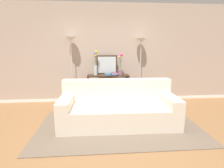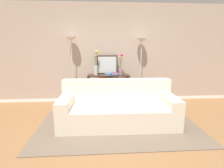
# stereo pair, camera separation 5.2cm
# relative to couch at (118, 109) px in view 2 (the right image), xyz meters

# --- Properties ---
(ground_plane) EXTENTS (16.00, 16.00, 0.02)m
(ground_plane) POSITION_rel_couch_xyz_m (-0.15, -0.68, -0.32)
(ground_plane) COLOR brown
(back_wall) EXTENTS (12.00, 0.15, 2.76)m
(back_wall) POSITION_rel_couch_xyz_m (-0.15, 1.71, 1.07)
(back_wall) COLOR white
(back_wall) RESTS_ON ground
(area_rug) EXTENTS (3.17, 1.91, 0.01)m
(area_rug) POSITION_rel_couch_xyz_m (-0.00, -0.17, -0.30)
(area_rug) COLOR brown
(area_rug) RESTS_ON ground
(couch) EXTENTS (2.35, 1.02, 0.88)m
(couch) POSITION_rel_couch_xyz_m (0.00, 0.00, 0.00)
(couch) COLOR beige
(couch) RESTS_ON ground
(console_table) EXTENTS (1.14, 0.36, 0.82)m
(console_table) POSITION_rel_couch_xyz_m (-0.12, 1.36, 0.25)
(console_table) COLOR #382619
(console_table) RESTS_ON ground
(floor_lamp_left) EXTENTS (0.28, 0.28, 1.83)m
(floor_lamp_left) POSITION_rel_couch_xyz_m (-1.11, 1.44, 1.13)
(floor_lamp_left) COLOR silver
(floor_lamp_left) RESTS_ON ground
(floor_lamp_right) EXTENTS (0.28, 0.28, 1.80)m
(floor_lamp_right) POSITION_rel_couch_xyz_m (0.79, 1.44, 1.11)
(floor_lamp_right) COLOR silver
(floor_lamp_right) RESTS_ON ground
(wall_mirror) EXTENTS (0.58, 0.02, 0.52)m
(wall_mirror) POSITION_rel_couch_xyz_m (-0.14, 1.51, 0.77)
(wall_mirror) COLOR #382619
(wall_mirror) RESTS_ON console_table
(vase_tall_flowers) EXTENTS (0.11, 0.12, 0.66)m
(vase_tall_flowers) POSITION_rel_couch_xyz_m (-0.46, 1.35, 0.76)
(vase_tall_flowers) COLOR silver
(vase_tall_flowers) RESTS_ON console_table
(vase_short_flowers) EXTENTS (0.13, 0.13, 0.57)m
(vase_short_flowers) POSITION_rel_couch_xyz_m (0.22, 1.38, 0.73)
(vase_short_flowers) COLOR gray
(vase_short_flowers) RESTS_ON console_table
(fruit_bowl) EXTENTS (0.20, 0.20, 0.07)m
(fruit_bowl) POSITION_rel_couch_xyz_m (-0.13, 1.26, 0.54)
(fruit_bowl) COLOR #4C7093
(fruit_bowl) RESTS_ON console_table
(book_stack) EXTENTS (0.20, 0.17, 0.07)m
(book_stack) POSITION_rel_couch_xyz_m (0.05, 1.28, 0.54)
(book_stack) COLOR navy
(book_stack) RESTS_ON console_table
(book_row_under_console) EXTENTS (0.31, 0.17, 0.12)m
(book_row_under_console) POSITION_rel_couch_xyz_m (-0.43, 1.36, -0.25)
(book_row_under_console) COLOR #B77F33
(book_row_under_console) RESTS_ON ground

